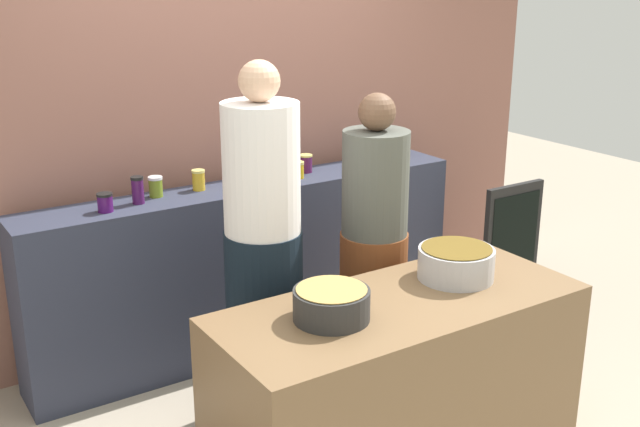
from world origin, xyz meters
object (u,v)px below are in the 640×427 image
at_px(preserve_jar_0, 105,202).
at_px(preserve_jar_7, 372,155).
at_px(preserve_jar_6, 306,163).
at_px(preserve_jar_1, 138,190).
at_px(preserve_jar_5, 298,170).
at_px(preserve_jar_3, 199,180).
at_px(preserve_jar_8, 390,156).
at_px(cook_with_tongs, 264,267).
at_px(preserve_jar_9, 392,150).
at_px(chalkboard_sign, 511,248).
at_px(cook_in_cap, 374,261).
at_px(preserve_jar_2, 156,187).
at_px(cooking_pot_center, 456,263).
at_px(preserve_jar_10, 405,150).
at_px(cooking_pot_left, 331,304).
at_px(preserve_jar_4, 261,174).

bearing_deg(preserve_jar_0, preserve_jar_7, 0.20).
bearing_deg(preserve_jar_6, preserve_jar_1, -176.66).
bearing_deg(preserve_jar_5, preserve_jar_3, 171.52).
distance_m(preserve_jar_8, cook_with_tongs, 1.48).
height_order(preserve_jar_9, chalkboard_sign, preserve_jar_9).
xyz_separation_m(preserve_jar_5, cook_in_cap, (0.01, -0.75, -0.34)).
xyz_separation_m(preserve_jar_6, preserve_jar_8, (0.55, -0.13, 0.00)).
height_order(preserve_jar_2, cooking_pot_center, preserve_jar_2).
bearing_deg(cook_in_cap, preserve_jar_1, 141.87).
bearing_deg(preserve_jar_6, chalkboard_sign, -24.58).
xyz_separation_m(preserve_jar_8, cook_in_cap, (-0.65, -0.71, -0.34)).
bearing_deg(cook_in_cap, preserve_jar_9, 47.35).
xyz_separation_m(preserve_jar_2, preserve_jar_9, (1.61, -0.03, 0.00)).
bearing_deg(preserve_jar_5, preserve_jar_1, 178.34).
distance_m(preserve_jar_0, preserve_jar_8, 1.83).
bearing_deg(preserve_jar_10, preserve_jar_1, -178.97).
xyz_separation_m(preserve_jar_7, cooking_pot_left, (-1.21, -1.34, -0.20)).
bearing_deg(chalkboard_sign, preserve_jar_2, 165.46).
xyz_separation_m(preserve_jar_1, preserve_jar_5, (0.98, -0.03, -0.02)).
bearing_deg(preserve_jar_3, preserve_jar_2, 178.41).
bearing_deg(preserve_jar_7, preserve_jar_9, 18.77).
distance_m(preserve_jar_8, preserve_jar_10, 0.23).
bearing_deg(cook_in_cap, preserve_jar_3, 126.11).
distance_m(preserve_jar_4, preserve_jar_6, 0.35).
xyz_separation_m(preserve_jar_4, preserve_jar_5, (0.23, -0.03, 0.00)).
distance_m(preserve_jar_7, preserve_jar_9, 0.23).
bearing_deg(preserve_jar_2, cooking_pot_left, -82.70).
bearing_deg(preserve_jar_8, preserve_jar_5, 176.95).
distance_m(preserve_jar_1, preserve_jar_9, 1.73).
distance_m(cooking_pot_left, cook_with_tongs, 0.64).
bearing_deg(cook_in_cap, preserve_jar_10, 43.42).
height_order(preserve_jar_1, preserve_jar_10, preserve_jar_1).
bearing_deg(preserve_jar_5, preserve_jar_7, -1.11).
xyz_separation_m(preserve_jar_2, cook_with_tongs, (0.22, -0.81, -0.25)).
bearing_deg(preserve_jar_3, preserve_jar_10, -1.10).
bearing_deg(cook_with_tongs, chalkboard_sign, 6.88).
relative_size(preserve_jar_5, cook_in_cap, 0.06).
bearing_deg(preserve_jar_3, preserve_jar_4, -8.71).
relative_size(cooking_pot_left, cooking_pot_center, 0.90).
relative_size(preserve_jar_1, cook_with_tongs, 0.08).
bearing_deg(cooking_pot_center, preserve_jar_8, 65.17).
bearing_deg(preserve_jar_0, cooking_pot_left, -69.32).
xyz_separation_m(preserve_jar_8, preserve_jar_10, (0.20, 0.10, -0.00)).
height_order(preserve_jar_7, cooking_pot_center, preserve_jar_7).
bearing_deg(preserve_jar_2, chalkboard_sign, -14.54).
bearing_deg(preserve_jar_0, chalkboard_sign, -10.30).
distance_m(preserve_jar_4, cook_with_tongs, 0.88).
distance_m(cooking_pot_center, chalkboard_sign, 1.59).
distance_m(preserve_jar_2, preserve_jar_4, 0.62).
distance_m(preserve_jar_4, cooking_pot_center, 1.38).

